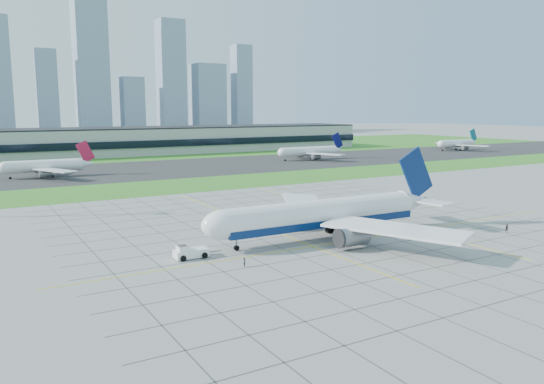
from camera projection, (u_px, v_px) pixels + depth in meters
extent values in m
plane|color=#9E9E99|center=(347.00, 238.00, 110.12)|extent=(1400.00, 1400.00, 0.00)
cube|color=#427621|center=(187.00, 185.00, 186.83)|extent=(700.00, 35.00, 0.04)
cube|color=#383838|center=(141.00, 170.00, 233.70)|extent=(700.00, 75.00, 0.04)
cube|color=#427621|center=(89.00, 152.00, 327.47)|extent=(700.00, 145.00, 0.04)
cube|color=#474744|center=(99.00, 259.00, 94.67)|extent=(0.18, 130.00, 0.02)
cube|color=#474744|center=(143.00, 253.00, 98.66)|extent=(0.18, 130.00, 0.02)
cube|color=#474744|center=(184.00, 247.00, 102.66)|extent=(0.18, 130.00, 0.02)
cube|color=#474744|center=(221.00, 242.00, 106.65)|extent=(0.18, 130.00, 0.02)
cube|color=#474744|center=(256.00, 237.00, 110.65)|extent=(0.18, 130.00, 0.02)
cube|color=#474744|center=(289.00, 233.00, 114.64)|extent=(0.18, 130.00, 0.02)
cube|color=#474744|center=(319.00, 229.00, 118.64)|extent=(0.18, 130.00, 0.02)
cube|color=#474744|center=(347.00, 225.00, 122.63)|extent=(0.18, 130.00, 0.02)
cube|color=#474744|center=(374.00, 221.00, 126.63)|extent=(0.18, 130.00, 0.02)
cube|color=#474744|center=(398.00, 218.00, 130.62)|extent=(0.18, 130.00, 0.02)
cube|color=#474744|center=(422.00, 215.00, 134.62)|extent=(0.18, 130.00, 0.02)
cube|color=#474744|center=(444.00, 211.00, 138.61)|extent=(0.18, 130.00, 0.02)
cube|color=#474744|center=(465.00, 209.00, 142.61)|extent=(0.18, 130.00, 0.02)
cube|color=#474744|center=(521.00, 296.00, 76.02)|extent=(110.00, 0.18, 0.02)
cube|color=#474744|center=(475.00, 281.00, 82.84)|extent=(110.00, 0.18, 0.02)
cube|color=#474744|center=(435.00, 267.00, 89.66)|extent=(110.00, 0.18, 0.02)
cube|color=#474744|center=(402.00, 256.00, 96.48)|extent=(110.00, 0.18, 0.02)
cube|color=#474744|center=(372.00, 247.00, 103.30)|extent=(110.00, 0.18, 0.02)
cube|color=#474744|center=(347.00, 238.00, 110.11)|extent=(110.00, 0.18, 0.02)
cube|color=#474744|center=(324.00, 230.00, 116.93)|extent=(110.00, 0.18, 0.02)
cube|color=#474744|center=(304.00, 224.00, 123.75)|extent=(110.00, 0.18, 0.02)
cube|color=#474744|center=(286.00, 218.00, 130.57)|extent=(110.00, 0.18, 0.02)
cube|color=#474744|center=(270.00, 212.00, 137.39)|extent=(110.00, 0.18, 0.02)
cube|color=#474744|center=(255.00, 207.00, 144.21)|extent=(110.00, 0.18, 0.02)
cube|color=#474744|center=(242.00, 203.00, 151.03)|extent=(110.00, 0.18, 0.02)
cube|color=#474744|center=(229.00, 199.00, 157.85)|extent=(110.00, 0.18, 0.02)
cube|color=#474744|center=(218.00, 195.00, 164.67)|extent=(110.00, 0.18, 0.02)
cube|color=yellow|center=(353.00, 240.00, 108.41)|extent=(120.00, 0.25, 0.03)
cube|color=yellow|center=(258.00, 225.00, 122.17)|extent=(0.25, 100.00, 0.03)
cube|color=yellow|center=(354.00, 213.00, 136.15)|extent=(0.25, 100.00, 0.03)
cube|color=#B7B7B2|center=(164.00, 140.00, 324.97)|extent=(260.00, 42.00, 15.00)
cube|color=black|center=(177.00, 143.00, 306.72)|extent=(260.00, 1.00, 4.00)
cube|color=black|center=(164.00, 127.00, 323.74)|extent=(260.00, 42.00, 0.80)
cube|color=#8094A8|center=(47.00, 92.00, 553.51)|extent=(20.00, 18.00, 88.00)
cube|color=#8094A8|center=(91.00, 64.00, 571.67)|extent=(33.00, 29.70, 150.00)
cube|color=#8094A8|center=(132.00, 105.00, 599.97)|extent=(24.00, 21.60, 62.00)
cube|color=#8094A8|center=(171.00, 76.00, 618.32)|extent=(29.00, 26.10, 128.00)
cube|color=#8094A8|center=(208.00, 98.00, 645.01)|extent=(36.00, 32.40, 80.00)
cube|color=#8094A8|center=(241.00, 88.00, 666.04)|extent=(22.00, 19.80, 105.00)
cylinder|color=white|center=(322.00, 213.00, 109.09)|extent=(44.10, 6.48, 5.74)
cube|color=#081F51|center=(322.00, 222.00, 109.37)|extent=(44.09, 6.10, 1.53)
ellipsoid|color=white|center=(225.00, 224.00, 98.42)|extent=(9.28, 5.89, 5.74)
cube|color=black|center=(214.00, 223.00, 97.33)|extent=(2.16, 3.10, 0.57)
cone|color=white|center=(413.00, 201.00, 121.34)|extent=(7.74, 5.58, 5.45)
cube|color=#081F51|center=(416.00, 173.00, 120.58)|extent=(10.44, 0.65, 12.21)
cube|color=white|center=(305.00, 204.00, 125.20)|extent=(19.83, 27.79, 0.93)
cube|color=white|center=(394.00, 229.00, 98.85)|extent=(19.15, 27.92, 0.93)
cylinder|color=slate|center=(296.00, 218.00, 118.18)|extent=(6.28, 3.74, 3.64)
cylinder|color=slate|center=(352.00, 237.00, 100.89)|extent=(6.28, 3.74, 3.64)
cylinder|color=gray|center=(236.00, 244.00, 100.22)|extent=(0.35, 0.35, 2.49)
cylinder|color=black|center=(236.00, 248.00, 100.33)|extent=(1.06, 0.50, 1.05)
cylinder|color=black|center=(332.00, 230.00, 114.78)|extent=(1.26, 1.17, 1.24)
cylinder|color=black|center=(349.00, 236.00, 109.51)|extent=(1.26, 1.17, 1.24)
cube|color=white|center=(191.00, 253.00, 95.28)|extent=(6.10, 2.93, 1.41)
cube|color=white|center=(183.00, 249.00, 94.34)|extent=(1.85, 2.25, 1.11)
cube|color=black|center=(182.00, 248.00, 94.31)|extent=(1.65, 2.04, 0.71)
cube|color=gray|center=(213.00, 252.00, 97.43)|extent=(3.03, 0.23, 0.18)
cylinder|color=black|center=(178.00, 255.00, 95.49)|extent=(1.12, 0.52, 1.11)
cylinder|color=black|center=(183.00, 258.00, 93.23)|extent=(1.12, 0.52, 1.11)
cylinder|color=black|center=(199.00, 252.00, 97.44)|extent=(1.12, 0.52, 1.11)
cylinder|color=black|center=(204.00, 255.00, 95.19)|extent=(1.12, 0.52, 1.11)
imported|color=black|center=(245.00, 262.00, 89.99)|extent=(0.64, 0.69, 1.59)
imported|color=black|center=(507.00, 229.00, 114.80)|extent=(1.14, 1.11, 1.85)
cylinder|color=white|center=(45.00, 166.00, 207.76)|extent=(28.11, 4.80, 4.80)
cube|color=#BB153A|center=(85.00, 151.00, 214.78)|extent=(7.46, 0.40, 9.15)
cube|color=white|center=(46.00, 165.00, 218.23)|extent=(13.89, 20.66, 0.40)
cube|color=white|center=(54.00, 170.00, 199.48)|extent=(13.89, 20.66, 0.40)
cylinder|color=black|center=(51.00, 175.00, 211.42)|extent=(1.00, 1.00, 1.00)
cylinder|color=black|center=(53.00, 176.00, 207.67)|extent=(1.00, 1.00, 1.00)
cylinder|color=white|center=(309.00, 151.00, 279.51)|extent=(33.40, 4.80, 4.80)
cube|color=#070949|center=(337.00, 141.00, 288.00)|extent=(7.46, 0.40, 9.15)
cube|color=white|center=(301.00, 151.00, 290.17)|extent=(13.89, 20.66, 0.40)
cube|color=white|center=(325.00, 154.00, 271.41)|extent=(13.89, 20.66, 0.40)
cylinder|color=black|center=(311.00, 158.00, 283.39)|extent=(1.00, 1.00, 1.00)
cylinder|color=black|center=(316.00, 159.00, 279.64)|extent=(1.00, 1.00, 1.00)
cylinder|color=white|center=(456.00, 143.00, 342.56)|extent=(28.33, 4.80, 4.80)
cube|color=#0C5D71|center=(473.00, 135.00, 349.64)|extent=(7.46, 0.40, 9.15)
cube|color=white|center=(445.00, 144.00, 353.04)|extent=(13.89, 20.66, 0.40)
cube|color=white|center=(472.00, 146.00, 334.29)|extent=(13.89, 20.66, 0.40)
cylinder|color=black|center=(456.00, 149.00, 346.23)|extent=(1.00, 1.00, 1.00)
cylinder|color=black|center=(461.00, 150.00, 342.48)|extent=(1.00, 1.00, 1.00)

